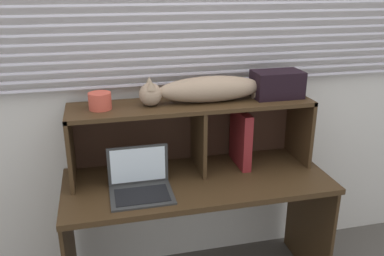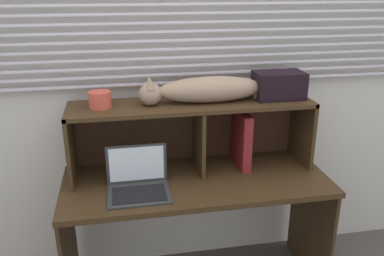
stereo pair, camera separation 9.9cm
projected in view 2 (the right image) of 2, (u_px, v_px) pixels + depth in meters
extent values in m
cube|color=beige|center=(185.00, 65.00, 2.28)|extent=(4.40, 0.04, 2.50)
cube|color=silver|center=(187.00, 82.00, 2.26)|extent=(2.83, 0.02, 0.01)
cube|color=silver|center=(187.00, 74.00, 2.25)|extent=(2.83, 0.02, 0.01)
cube|color=silver|center=(187.00, 65.00, 2.23)|extent=(2.83, 0.02, 0.01)
cube|color=silver|center=(187.00, 57.00, 2.21)|extent=(2.83, 0.02, 0.01)
cube|color=silver|center=(187.00, 48.00, 2.20)|extent=(2.83, 0.02, 0.01)
cube|color=silver|center=(187.00, 40.00, 2.18)|extent=(2.83, 0.02, 0.01)
cube|color=silver|center=(187.00, 31.00, 2.17)|extent=(2.83, 0.02, 0.01)
cube|color=silver|center=(187.00, 22.00, 2.15)|extent=(2.83, 0.02, 0.01)
cube|color=silver|center=(187.00, 13.00, 2.13)|extent=(2.83, 0.02, 0.01)
cube|color=silver|center=(186.00, 4.00, 2.12)|extent=(2.83, 0.02, 0.01)
cube|color=#3A2715|center=(196.00, 181.00, 2.17)|extent=(1.40, 0.58, 0.03)
cube|color=#3A2715|center=(69.00, 251.00, 2.17)|extent=(0.02, 0.52, 0.68)
cube|color=#3A2715|center=(310.00, 224.00, 2.41)|extent=(0.02, 0.52, 0.68)
cube|color=#3A2715|center=(192.00, 105.00, 2.15)|extent=(1.30, 0.31, 0.02)
cube|color=#3A2715|center=(71.00, 145.00, 2.10)|extent=(0.02, 0.31, 0.38)
cube|color=#3A2715|center=(302.00, 129.00, 2.32)|extent=(0.02, 0.31, 0.38)
cube|color=#3A2715|center=(198.00, 138.00, 2.22)|extent=(0.02, 0.29, 0.36)
cube|color=#40271B|center=(187.00, 127.00, 2.35)|extent=(1.30, 0.01, 0.38)
ellipsoid|color=gray|center=(211.00, 89.00, 2.14)|extent=(0.57, 0.15, 0.14)
sphere|color=gray|center=(150.00, 94.00, 2.09)|extent=(0.12, 0.12, 0.12)
cone|color=#947A62|center=(150.00, 84.00, 2.04)|extent=(0.05, 0.05, 0.05)
cone|color=gray|center=(149.00, 81.00, 2.09)|extent=(0.05, 0.05, 0.05)
cylinder|color=gray|center=(279.00, 93.00, 2.22)|extent=(0.29, 0.05, 0.05)
cube|color=#303030|center=(139.00, 194.00, 2.00)|extent=(0.31, 0.24, 0.01)
cube|color=#303030|center=(137.00, 164.00, 2.07)|extent=(0.31, 0.01, 0.21)
cube|color=white|center=(137.00, 164.00, 2.07)|extent=(0.28, 0.00, 0.18)
cube|color=black|center=(139.00, 194.00, 1.99)|extent=(0.26, 0.17, 0.00)
cube|color=maroon|center=(241.00, 139.00, 2.27)|extent=(0.05, 0.24, 0.32)
cube|color=gray|center=(134.00, 171.00, 2.22)|extent=(0.18, 0.22, 0.02)
cube|color=gray|center=(133.00, 169.00, 2.21)|extent=(0.18, 0.22, 0.02)
cylinder|color=#C24837|center=(100.00, 100.00, 2.05)|extent=(0.11, 0.11, 0.08)
cube|color=black|center=(279.00, 85.00, 2.20)|extent=(0.27, 0.16, 0.15)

